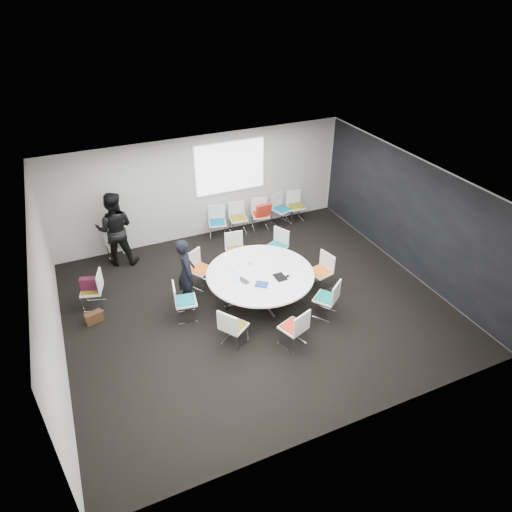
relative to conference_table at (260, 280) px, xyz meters
name	(u,v)px	position (x,y,z in m)	size (l,w,h in m)	color
room_shell	(259,250)	(-0.08, -0.12, 0.85)	(8.08, 7.08, 2.88)	black
conference_table	(260,280)	(0.00, 0.00, 0.00)	(2.35, 2.35, 0.73)	silver
projection_screen	(230,167)	(0.62, 3.34, 1.30)	(1.90, 0.03, 1.35)	white
chair_ring_a	(320,278)	(1.45, -0.15, -0.28)	(0.54, 0.55, 0.88)	silver
chair_ring_b	(276,253)	(1.01, 1.25, -0.28)	(0.61, 0.61, 0.88)	silver
chair_ring_c	(236,257)	(0.02, 1.48, -0.28)	(0.50, 0.49, 0.88)	silver
chair_ring_d	(201,275)	(-1.04, 1.07, -0.28)	(0.63, 0.62, 0.88)	silver
chair_ring_e	(186,307)	(-1.70, 0.07, -0.28)	(0.52, 0.53, 0.88)	silver
chair_ring_f	(234,333)	(-1.06, -1.08, -0.28)	(0.63, 0.63, 0.88)	silver
chair_ring_g	(293,334)	(0.01, -1.58, -0.28)	(0.59, 0.58, 0.88)	silver
chair_ring_h	(326,305)	(1.07, -1.05, -0.28)	(0.64, 0.63, 0.88)	silver
chair_back_a	(218,228)	(0.09, 3.04, -0.28)	(0.56, 0.55, 0.88)	silver
chair_back_b	(238,224)	(0.70, 3.04, -0.28)	(0.52, 0.51, 0.88)	silver
chair_back_c	(260,220)	(1.36, 3.00, -0.28)	(0.55, 0.54, 0.88)	silver
chair_back_d	(281,215)	(2.05, 3.04, -0.28)	(0.59, 0.58, 0.88)	silver
chair_back_e	(295,212)	(2.51, 3.04, -0.28)	(0.49, 0.48, 0.88)	silver
chair_spare_left	(94,296)	(-3.43, 1.25, -0.28)	(0.56, 0.57, 0.88)	silver
chair_person_back	(118,250)	(-2.61, 3.01, -0.28)	(0.58, 0.57, 0.88)	silver
person_main	(186,272)	(-1.48, 0.61, 0.24)	(0.58, 0.38, 1.58)	black
person_back	(115,229)	(-2.60, 2.84, 0.40)	(0.93, 0.73, 1.92)	black
laptop	(245,280)	(-0.40, -0.11, 0.19)	(0.30, 0.19, 0.02)	#333338
laptop_lid	(235,274)	(-0.58, 0.02, 0.31)	(0.30, 0.02, 0.22)	silver
notebook_black	(280,277)	(0.32, -0.32, 0.19)	(0.22, 0.30, 0.02)	black
tablet_folio	(262,284)	(-0.15, -0.41, 0.19)	(0.26, 0.20, 0.03)	navy
papers_right	(277,261)	(0.56, 0.29, 0.18)	(0.30, 0.21, 0.00)	silver
papers_front	(288,267)	(0.66, -0.04, 0.18)	(0.30, 0.21, 0.00)	white
cup	(250,263)	(-0.08, 0.40, 0.22)	(0.08, 0.08, 0.09)	white
phone	(287,277)	(0.47, -0.36, 0.18)	(0.14, 0.07, 0.01)	black
maroon_bag	(90,284)	(-3.44, 1.26, 0.07)	(0.40, 0.14, 0.28)	#421125
brown_bag	(94,317)	(-3.52, 0.72, -0.43)	(0.36, 0.16, 0.24)	#422515
red_jacket	(264,210)	(1.35, 2.77, 0.15)	(0.44, 0.10, 0.35)	#B02615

